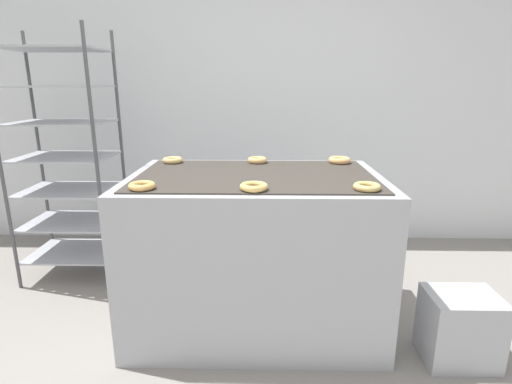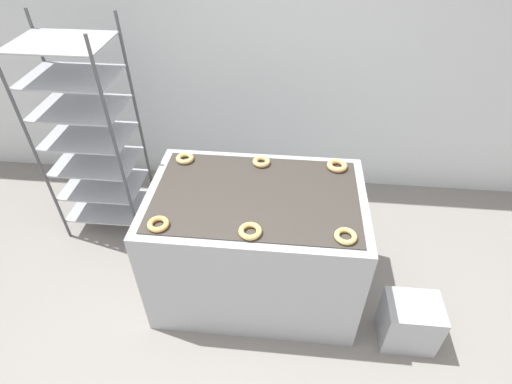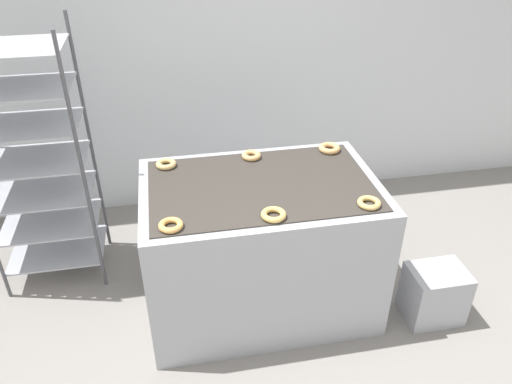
{
  "view_description": "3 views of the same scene",
  "coord_description": "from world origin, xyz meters",
  "px_view_note": "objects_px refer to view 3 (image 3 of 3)",
  "views": [
    {
      "loc": [
        0.05,
        -1.49,
        1.42
      ],
      "look_at": [
        0.0,
        0.87,
        0.78
      ],
      "focal_mm": 28.0,
      "sensor_mm": 36.0,
      "label": 1
    },
    {
      "loc": [
        0.19,
        -1.23,
        2.59
      ],
      "look_at": [
        0.0,
        0.72,
        0.95
      ],
      "focal_mm": 28.0,
      "sensor_mm": 36.0,
      "label": 2
    },
    {
      "loc": [
        -0.51,
        -1.77,
        2.45
      ],
      "look_at": [
        0.0,
        0.87,
        0.78
      ],
      "focal_mm": 35.0,
      "sensor_mm": 36.0,
      "label": 3
    }
  ],
  "objects_px": {
    "donut_far_center": "(251,155)",
    "donut_near_right": "(369,203)",
    "donut_near_left": "(171,225)",
    "donut_far_right": "(329,148)",
    "baking_rack_cart": "(35,160)",
    "fryer_machine": "(260,246)",
    "glaze_bin": "(434,294)",
    "donut_far_left": "(166,164)",
    "donut_near_center": "(273,215)"
  },
  "relations": [
    {
      "from": "fryer_machine",
      "to": "donut_near_center",
      "type": "bearing_deg",
      "value": -90.8
    },
    {
      "from": "glaze_bin",
      "to": "donut_near_left",
      "type": "distance_m",
      "value": 1.79
    },
    {
      "from": "glaze_bin",
      "to": "donut_far_center",
      "type": "height_order",
      "value": "donut_far_center"
    },
    {
      "from": "donut_near_center",
      "to": "donut_far_left",
      "type": "bearing_deg",
      "value": 128.55
    },
    {
      "from": "fryer_machine",
      "to": "donut_near_center",
      "type": "distance_m",
      "value": 0.59
    },
    {
      "from": "donut_near_center",
      "to": "donut_far_right",
      "type": "height_order",
      "value": "donut_far_right"
    },
    {
      "from": "baking_rack_cart",
      "to": "donut_far_center",
      "type": "height_order",
      "value": "baking_rack_cart"
    },
    {
      "from": "donut_near_center",
      "to": "donut_far_left",
      "type": "distance_m",
      "value": 0.87
    },
    {
      "from": "donut_near_right",
      "to": "donut_far_center",
      "type": "distance_m",
      "value": 0.87
    },
    {
      "from": "baking_rack_cart",
      "to": "donut_near_left",
      "type": "height_order",
      "value": "baking_rack_cart"
    },
    {
      "from": "donut_near_center",
      "to": "donut_far_left",
      "type": "height_order",
      "value": "donut_far_left"
    },
    {
      "from": "donut_far_center",
      "to": "donut_near_center",
      "type": "bearing_deg",
      "value": -90.82
    },
    {
      "from": "donut_near_left",
      "to": "donut_far_center",
      "type": "height_order",
      "value": "donut_far_center"
    },
    {
      "from": "donut_far_left",
      "to": "donut_far_right",
      "type": "height_order",
      "value": "donut_far_right"
    },
    {
      "from": "donut_near_right",
      "to": "donut_near_left",
      "type": "bearing_deg",
      "value": -179.61
    },
    {
      "from": "donut_near_right",
      "to": "donut_far_center",
      "type": "xyz_separation_m",
      "value": [
        -0.54,
        0.68,
        0.0
      ]
    },
    {
      "from": "donut_far_left",
      "to": "donut_near_center",
      "type": "bearing_deg",
      "value": -51.45
    },
    {
      "from": "donut_near_center",
      "to": "donut_far_right",
      "type": "bearing_deg",
      "value": 51.92
    },
    {
      "from": "donut_near_right",
      "to": "donut_far_center",
      "type": "bearing_deg",
      "value": 128.65
    },
    {
      "from": "donut_near_left",
      "to": "donut_far_left",
      "type": "distance_m",
      "value": 0.67
    },
    {
      "from": "donut_far_right",
      "to": "glaze_bin",
      "type": "bearing_deg",
      "value": -52.44
    },
    {
      "from": "glaze_bin",
      "to": "donut_far_center",
      "type": "relative_size",
      "value": 3.0
    },
    {
      "from": "baking_rack_cart",
      "to": "glaze_bin",
      "type": "xyz_separation_m",
      "value": [
        2.46,
        -0.96,
        -0.72
      ]
    },
    {
      "from": "baking_rack_cart",
      "to": "donut_near_center",
      "type": "bearing_deg",
      "value": -34.55
    },
    {
      "from": "glaze_bin",
      "to": "donut_near_left",
      "type": "height_order",
      "value": "donut_near_left"
    },
    {
      "from": "fryer_machine",
      "to": "donut_far_right",
      "type": "height_order",
      "value": "donut_far_right"
    },
    {
      "from": "donut_near_left",
      "to": "donut_near_center",
      "type": "height_order",
      "value": "same"
    },
    {
      "from": "donut_near_left",
      "to": "donut_far_center",
      "type": "bearing_deg",
      "value": 51.17
    },
    {
      "from": "donut_near_left",
      "to": "donut_far_right",
      "type": "bearing_deg",
      "value": 32.35
    },
    {
      "from": "baking_rack_cart",
      "to": "donut_far_right",
      "type": "height_order",
      "value": "baking_rack_cart"
    },
    {
      "from": "donut_far_center",
      "to": "fryer_machine",
      "type": "bearing_deg",
      "value": -90.84
    },
    {
      "from": "donut_near_left",
      "to": "donut_far_center",
      "type": "xyz_separation_m",
      "value": [
        0.55,
        0.68,
        0.0
      ]
    },
    {
      "from": "donut_far_left",
      "to": "donut_near_right",
      "type": "bearing_deg",
      "value": -31.35
    },
    {
      "from": "baking_rack_cart",
      "to": "donut_near_center",
      "type": "height_order",
      "value": "baking_rack_cart"
    },
    {
      "from": "donut_near_right",
      "to": "donut_far_left",
      "type": "relative_size",
      "value": 1.03
    },
    {
      "from": "glaze_bin",
      "to": "donut_near_center",
      "type": "bearing_deg",
      "value": 179.33
    },
    {
      "from": "donut_near_left",
      "to": "donut_far_right",
      "type": "height_order",
      "value": "donut_far_right"
    },
    {
      "from": "fryer_machine",
      "to": "donut_far_center",
      "type": "height_order",
      "value": "donut_far_center"
    },
    {
      "from": "glaze_bin",
      "to": "donut_far_center",
      "type": "bearing_deg",
      "value": 146.78
    },
    {
      "from": "fryer_machine",
      "to": "donut_near_right",
      "type": "xyz_separation_m",
      "value": [
        0.55,
        -0.34,
        0.48
      ]
    },
    {
      "from": "donut_far_center",
      "to": "donut_near_right",
      "type": "bearing_deg",
      "value": -51.35
    },
    {
      "from": "donut_far_center",
      "to": "glaze_bin",
      "type": "bearing_deg",
      "value": -33.22
    },
    {
      "from": "fryer_machine",
      "to": "baking_rack_cart",
      "type": "height_order",
      "value": "baking_rack_cart"
    },
    {
      "from": "baking_rack_cart",
      "to": "donut_far_right",
      "type": "bearing_deg",
      "value": -7.64
    },
    {
      "from": "fryer_machine",
      "to": "donut_near_center",
      "type": "xyz_separation_m",
      "value": [
        -0.0,
        -0.35,
        0.48
      ]
    },
    {
      "from": "baking_rack_cart",
      "to": "donut_far_left",
      "type": "xyz_separation_m",
      "value": [
        0.84,
        -0.27,
        0.03
      ]
    },
    {
      "from": "glaze_bin",
      "to": "donut_near_right",
      "type": "distance_m",
      "value": 0.92
    },
    {
      "from": "fryer_machine",
      "to": "glaze_bin",
      "type": "relative_size",
      "value": 3.79
    },
    {
      "from": "fryer_machine",
      "to": "donut_near_right",
      "type": "distance_m",
      "value": 0.8
    },
    {
      "from": "donut_near_left",
      "to": "donut_near_right",
      "type": "bearing_deg",
      "value": 0.39
    }
  ]
}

